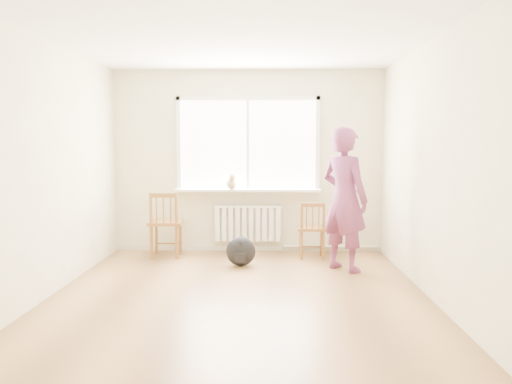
# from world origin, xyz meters

# --- Properties ---
(floor) EXTENTS (4.50, 4.50, 0.00)m
(floor) POSITION_xyz_m (0.00, 0.00, 0.00)
(floor) COLOR #9F7141
(floor) RESTS_ON ground
(ceiling) EXTENTS (4.50, 4.50, 0.00)m
(ceiling) POSITION_xyz_m (0.00, 0.00, 2.70)
(ceiling) COLOR white
(ceiling) RESTS_ON back_wall
(back_wall) EXTENTS (4.00, 0.01, 2.70)m
(back_wall) POSITION_xyz_m (0.00, 2.25, 1.35)
(back_wall) COLOR beige
(back_wall) RESTS_ON ground
(window) EXTENTS (2.12, 0.05, 1.42)m
(window) POSITION_xyz_m (0.00, 2.22, 1.66)
(window) COLOR white
(window) RESTS_ON back_wall
(windowsill) EXTENTS (2.15, 0.22, 0.04)m
(windowsill) POSITION_xyz_m (0.00, 2.14, 0.93)
(windowsill) COLOR white
(windowsill) RESTS_ON back_wall
(radiator) EXTENTS (1.00, 0.12, 0.55)m
(radiator) POSITION_xyz_m (0.00, 2.16, 0.44)
(radiator) COLOR white
(radiator) RESTS_ON back_wall
(heating_pipe) EXTENTS (1.40, 0.04, 0.04)m
(heating_pipe) POSITION_xyz_m (1.25, 2.19, 0.08)
(heating_pipe) COLOR silver
(heating_pipe) RESTS_ON back_wall
(baseboard) EXTENTS (4.00, 0.03, 0.08)m
(baseboard) POSITION_xyz_m (0.00, 2.23, 0.04)
(baseboard) COLOR beige
(baseboard) RESTS_ON ground
(chair_left) EXTENTS (0.48, 0.46, 0.93)m
(chair_left) POSITION_xyz_m (-1.15, 1.75, 0.47)
(chair_left) COLOR olive
(chair_left) RESTS_ON floor
(chair_right) EXTENTS (0.40, 0.38, 0.80)m
(chair_right) POSITION_xyz_m (0.92, 1.74, 0.40)
(chair_right) COLOR olive
(chair_right) RESTS_ON floor
(person) EXTENTS (0.77, 0.78, 1.82)m
(person) POSITION_xyz_m (1.27, 1.10, 0.91)
(person) COLOR #BF403F
(person) RESTS_ON floor
(cat) EXTENTS (0.20, 0.38, 0.26)m
(cat) POSITION_xyz_m (-0.23, 2.06, 1.05)
(cat) COLOR beige
(cat) RESTS_ON windowsill
(backpack) EXTENTS (0.44, 0.36, 0.39)m
(backpack) POSITION_xyz_m (-0.05, 1.28, 0.19)
(backpack) COLOR black
(backpack) RESTS_ON floor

